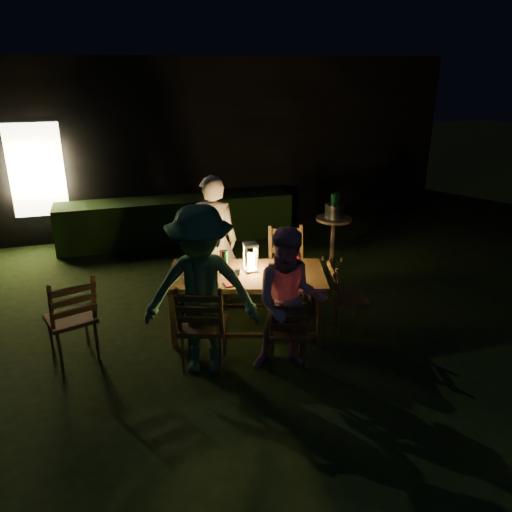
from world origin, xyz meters
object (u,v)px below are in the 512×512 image
object	(u,v)px
lantern	(251,259)
side_table	(334,223)
chair_near_left	(204,339)
person_opp_right	(290,302)
chair_end	(348,309)
chair_spare	(73,333)
bottle_bucket_a	(333,209)
chair_near_right	(288,343)
chair_far_left	(214,281)
ice_bucket	(334,211)
person_opp_left	(201,292)
bottle_bucket_b	(336,207)
person_house_side	(213,241)
chair_far_right	(288,280)
dining_table	(247,279)
bottle_table	(225,262)

from	to	relation	value
lantern	side_table	bearing A→B (deg)	42.54
chair_near_left	person_opp_right	size ratio (longest dim) A/B	0.67
chair_near_left	chair_end	distance (m)	1.85
chair_spare	bottle_bucket_a	world-z (taller)	bottle_bucket_a
chair_near_right	chair_spare	world-z (taller)	chair_spare
chair_far_left	chair_end	xyz separation A→B (m)	(1.40, -1.20, -0.03)
chair_near_right	ice_bucket	distance (m)	3.18
lantern	side_table	size ratio (longest dim) A/B	0.45
side_table	person_opp_left	bearing A→B (deg)	-137.00
chair_far_left	bottle_bucket_b	xyz separation A→B (m)	(2.20, 0.92, 0.62)
person_house_side	ice_bucket	world-z (taller)	person_house_side
chair_far_right	dining_table	bearing A→B (deg)	47.49
lantern	bottle_bucket_b	bearing A→B (deg)	42.44
chair_near_left	chair_far_right	bearing A→B (deg)	60.28
dining_table	bottle_bucket_a	bearing A→B (deg)	58.20
chair_end	chair_near_right	bearing A→B (deg)	-47.77
side_table	ice_bucket	world-z (taller)	ice_bucket
lantern	bottle_table	xyz separation A→B (m)	(-0.30, 0.03, -0.02)
chair_spare	bottle_bucket_b	size ratio (longest dim) A/B	3.34
chair_spare	person_opp_left	world-z (taller)	person_opp_left
person_house_side	person_opp_right	world-z (taller)	person_house_side
person_opp_left	side_table	bearing A→B (deg)	58.94
lantern	bottle_bucket_a	distance (m)	2.47
dining_table	person_opp_right	size ratio (longest dim) A/B	1.28
side_table	bottle_bucket_a	distance (m)	0.26
bottle_table	chair_far_right	bearing A→B (deg)	28.13
chair_near_left	chair_far_left	xyz separation A→B (m)	(0.43, 1.48, -0.01)
dining_table	bottle_bucket_b	xyz separation A→B (m)	(1.98, 1.79, 0.24)
chair_far_right	chair_near_right	bearing A→B (deg)	79.22
bottle_bucket_a	lantern	bearing A→B (deg)	-137.36
ice_bucket	chair_spare	bearing A→B (deg)	-155.02
chair_far_right	side_table	world-z (taller)	chair_far_right
person_house_side	person_opp_left	world-z (taller)	person_opp_left
person_opp_left	chair_spare	bearing A→B (deg)	172.01
person_opp_left	side_table	distance (m)	3.54
chair_end	bottle_bucket_a	xyz separation A→B (m)	(0.70, 2.05, 0.65)
chair_end	ice_bucket	size ratio (longest dim) A/B	3.08
chair_spare	lantern	distance (m)	2.13
person_opp_right	side_table	world-z (taller)	person_opp_right
bottle_table	bottle_bucket_b	xyz separation A→B (m)	(2.22, 1.72, 0.03)
dining_table	bottle_table	distance (m)	0.33
chair_end	chair_spare	xyz separation A→B (m)	(-3.17, 0.26, 0.04)
chair_spare	person_opp_right	distance (m)	2.39
bottle_table	side_table	size ratio (longest dim) A/B	0.36
chair_spare	bottle_bucket_a	distance (m)	4.30
chair_near_left	person_house_side	bearing A→B (deg)	93.13
person_house_side	person_opp_left	xyz separation A→B (m)	(-0.45, -1.58, 0.03)
dining_table	chair_end	world-z (taller)	chair_end
chair_end	person_opp_left	world-z (taller)	person_opp_left
chair_near_left	bottle_table	xyz separation A→B (m)	(0.41, 0.69, 0.58)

